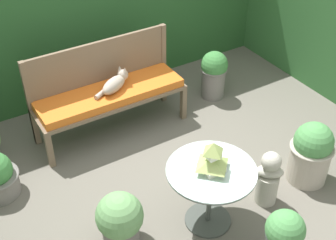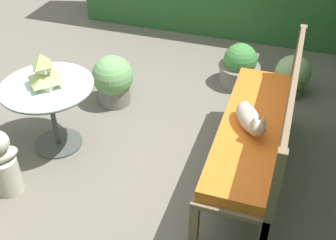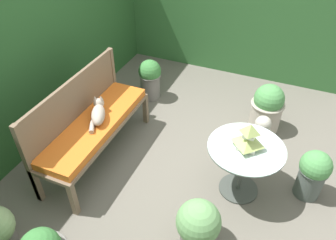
# 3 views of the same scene
# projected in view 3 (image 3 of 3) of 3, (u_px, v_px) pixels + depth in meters

# --- Properties ---
(ground) EXTENTS (30.00, 30.00, 0.00)m
(ground) POSITION_uv_depth(u_px,v_px,m) (184.00, 176.00, 3.77)
(ground) COLOR #666056
(foliage_hedge_back) EXTENTS (6.40, 0.73, 2.02)m
(foliage_hedge_back) POSITION_uv_depth(u_px,v_px,m) (7.00, 61.00, 3.84)
(foliage_hedge_back) COLOR #285628
(foliage_hedge_back) RESTS_ON ground
(foliage_hedge_right) EXTENTS (0.70, 3.50, 1.77)m
(foliage_hedge_right) POSITION_uv_depth(u_px,v_px,m) (240.00, 14.00, 5.32)
(foliage_hedge_right) COLOR #336633
(foliage_hedge_right) RESTS_ON ground
(garden_bench) EXTENTS (1.69, 0.51, 0.54)m
(garden_bench) POSITION_uv_depth(u_px,v_px,m) (96.00, 126.00, 3.75)
(garden_bench) COLOR brown
(garden_bench) RESTS_ON ground
(bench_backrest) EXTENTS (1.69, 0.06, 1.02)m
(bench_backrest) POSITION_uv_depth(u_px,v_px,m) (74.00, 103.00, 3.66)
(bench_backrest) COLOR brown
(bench_backrest) RESTS_ON ground
(cat) EXTENTS (0.47, 0.31, 0.21)m
(cat) POSITION_uv_depth(u_px,v_px,m) (98.00, 113.00, 3.69)
(cat) COLOR #A89989
(cat) RESTS_ON garden_bench
(patio_table) EXTENTS (0.78, 0.78, 0.63)m
(patio_table) POSITION_uv_depth(u_px,v_px,m) (245.00, 157.00, 3.31)
(patio_table) COLOR #424742
(patio_table) RESTS_ON ground
(pagoda_birdhouse) EXTENTS (0.25, 0.25, 0.29)m
(pagoda_birdhouse) POSITION_uv_depth(u_px,v_px,m) (249.00, 138.00, 3.15)
(pagoda_birdhouse) COLOR silver
(pagoda_birdhouse) RESTS_ON patio_table
(garden_bust) EXTENTS (0.30, 0.28, 0.59)m
(garden_bust) POSITION_uv_depth(u_px,v_px,m) (260.00, 137.00, 3.87)
(garden_bust) COLOR #B7B2A3
(garden_bust) RESTS_ON ground
(potted_plant_bench_left) EXTENTS (0.32, 0.32, 0.59)m
(potted_plant_bench_left) POSITION_uv_depth(u_px,v_px,m) (313.00, 173.00, 3.38)
(potted_plant_bench_left) COLOR #4C5651
(potted_plant_bench_left) RESTS_ON ground
(potted_plant_path_edge) EXTENTS (0.43, 0.43, 0.67)m
(potted_plant_path_edge) POSITION_uv_depth(u_px,v_px,m) (267.00, 108.00, 4.24)
(potted_plant_path_edge) COLOR #ADA393
(potted_plant_path_edge) RESTS_ON ground
(potted_plant_patio_mid) EXTENTS (0.33, 0.33, 0.62)m
(potted_plant_patio_mid) POSITION_uv_depth(u_px,v_px,m) (150.00, 78.00, 4.83)
(potted_plant_patio_mid) COLOR slate
(potted_plant_patio_mid) RESTS_ON ground
(potted_plant_table_far) EXTENTS (0.41, 0.41, 0.52)m
(potted_plant_table_far) POSITION_uv_depth(u_px,v_px,m) (198.00, 225.00, 2.97)
(potted_plant_table_far) COLOR slate
(potted_plant_table_far) RESTS_ON ground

